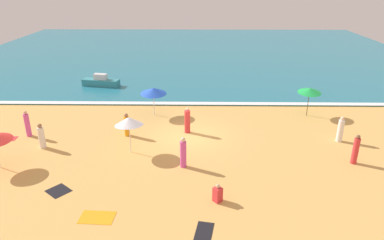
{
  "coord_description": "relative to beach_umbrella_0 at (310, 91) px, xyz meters",
  "views": [
    {
      "loc": [
        0.57,
        -21.62,
        10.06
      ],
      "look_at": [
        0.24,
        0.9,
        0.8
      ],
      "focal_mm": 32.95,
      "sensor_mm": 36.0,
      "label": 1
    }
  ],
  "objects": [
    {
      "name": "beachgoer_0",
      "position": [
        -9.15,
        -3.3,
        -1.18
      ],
      "size": [
        0.55,
        0.55,
        1.82
      ],
      "color": "red",
      "rests_on": "ground_plane"
    },
    {
      "name": "beachgoer_5",
      "position": [
        -13.2,
        -3.88,
        -1.28
      ],
      "size": [
        0.38,
        0.38,
        1.6
      ],
      "color": "orange",
      "rests_on": "ground_plane"
    },
    {
      "name": "beachgoer_4",
      "position": [
        -19.84,
        -4.03,
        -1.18
      ],
      "size": [
        0.48,
        0.48,
        1.8
      ],
      "color": "#D84CA5",
      "rests_on": "ground_plane"
    },
    {
      "name": "beachgoer_3",
      "position": [
        -18.18,
        -5.78,
        -1.27
      ],
      "size": [
        0.55,
        0.55,
        1.63
      ],
      "color": "white",
      "rests_on": "ground_plane"
    },
    {
      "name": "ocean_water",
      "position": [
        -9.07,
        24.1,
        -1.98
      ],
      "size": [
        60.0,
        44.0,
        0.1
      ],
      "primitive_type": "cube",
      "color": "teal",
      "rests_on": "ground_plane"
    },
    {
      "name": "beach_umbrella_0",
      "position": [
        0.0,
        0.0,
        0.0
      ],
      "size": [
        1.87,
        1.89,
        2.28
      ],
      "color": "#4C3823",
      "rests_on": "ground_plane"
    },
    {
      "name": "beachgoer_2",
      "position": [
        -7.49,
        -11.31,
        -1.62
      ],
      "size": [
        0.52,
        0.52,
        0.94
      ],
      "color": "red",
      "rests_on": "ground_plane"
    },
    {
      "name": "beachgoer_6",
      "position": [
        0.81,
        -4.56,
        -1.23
      ],
      "size": [
        0.4,
        0.4,
        1.72
      ],
      "color": "white",
      "rests_on": "ground_plane"
    },
    {
      "name": "beach_umbrella_3",
      "position": [
        -12.54,
        -6.28,
        0.03
      ],
      "size": [
        2.15,
        2.17,
        2.38
      ],
      "color": "silver",
      "rests_on": "ground_plane"
    },
    {
      "name": "ground_plane",
      "position": [
        -9.07,
        -3.9,
        -2.03
      ],
      "size": [
        60.0,
        60.0,
        0.0
      ],
      "primitive_type": "plane",
      "color": "#E0A856"
    },
    {
      "name": "beach_towel_1",
      "position": [
        -12.96,
        -12.64,
        -2.02
      ],
      "size": [
        1.59,
        1.04,
        0.01
      ],
      "color": "orange",
      "rests_on": "ground_plane"
    },
    {
      "name": "beachgoer_1",
      "position": [
        0.56,
        -7.48,
        -1.18
      ],
      "size": [
        0.48,
        0.48,
        1.8
      ],
      "color": "red",
      "rests_on": "ground_plane"
    },
    {
      "name": "beach_towel_2",
      "position": [
        -21.3,
        -4.52,
        -2.02
      ],
      "size": [
        1.57,
        0.73,
        0.01
      ],
      "color": "red",
      "rests_on": "ground_plane"
    },
    {
      "name": "small_boat_0",
      "position": [
        -17.85,
        7.38,
        -1.52
      ],
      "size": [
        3.69,
        1.68,
        1.18
      ],
      "color": "teal",
      "rests_on": "ocean_water"
    },
    {
      "name": "beach_towel_3",
      "position": [
        -8.19,
        -13.66,
        -2.02
      ],
      "size": [
        0.98,
        1.66,
        0.01
      ],
      "color": "black",
      "rests_on": "ground_plane"
    },
    {
      "name": "beach_towel_0",
      "position": [
        -15.46,
        -10.57,
        -2.02
      ],
      "size": [
        1.44,
        1.42,
        0.01
      ],
      "color": "black",
      "rests_on": "ground_plane"
    },
    {
      "name": "beachgoer_7",
      "position": [
        -9.26,
        -8.01,
        -1.17
      ],
      "size": [
        0.4,
        0.4,
        1.82
      ],
      "color": "#D84CA5",
      "rests_on": "ground_plane"
    },
    {
      "name": "beach_umbrella_4",
      "position": [
        -11.81,
        -0.07,
        -0.05
      ],
      "size": [
        2.42,
        2.44,
        2.27
      ],
      "color": "silver",
      "rests_on": "ground_plane"
    },
    {
      "name": "wave_breaker_foam",
      "position": [
        -9.07,
        2.4,
        -1.92
      ],
      "size": [
        57.0,
        0.7,
        0.01
      ],
      "primitive_type": "cube",
      "color": "white",
      "rests_on": "ocean_water"
    }
  ]
}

